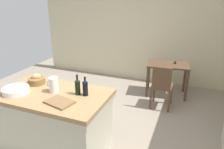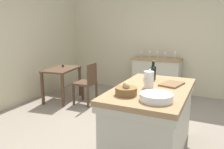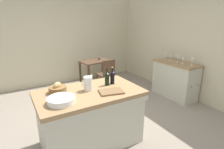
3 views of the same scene
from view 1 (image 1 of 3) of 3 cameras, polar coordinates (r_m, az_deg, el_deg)
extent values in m
plane|color=gray|center=(3.76, -4.98, -14.66)|extent=(6.76, 6.76, 0.00)
cube|color=beige|center=(5.57, 6.73, 11.67)|extent=(5.32, 0.12, 2.60)
cube|color=#99754C|center=(3.06, -15.84, -5.36)|extent=(1.56, 0.92, 0.06)
cube|color=#BCBAA3|center=(3.09, -15.71, -6.53)|extent=(1.54, 0.90, 0.08)
cube|color=#BCBAA3|center=(3.27, -15.05, -12.43)|extent=(1.48, 0.84, 0.84)
cube|color=#513826|center=(4.83, 14.91, 2.59)|extent=(0.97, 0.68, 0.04)
cube|color=#513826|center=(4.73, 9.51, -2.15)|extent=(0.06, 0.06, 0.70)
cube|color=#513826|center=(4.76, 19.52, -2.96)|extent=(0.06, 0.06, 0.70)
cube|color=#513826|center=(5.18, 9.93, -0.09)|extent=(0.06, 0.06, 0.70)
cube|color=#513826|center=(5.21, 19.05, -0.84)|extent=(0.06, 0.06, 0.70)
cylinder|color=black|center=(4.87, 16.71, 3.10)|extent=(0.04, 0.04, 0.05)
cube|color=#513826|center=(4.34, 13.42, -2.94)|extent=(0.40, 0.40, 0.04)
cube|color=#513826|center=(4.09, 13.31, -0.92)|extent=(0.36, 0.03, 0.42)
cube|color=#513826|center=(4.59, 15.73, -5.18)|extent=(0.04, 0.04, 0.44)
cube|color=#513826|center=(4.63, 11.31, -4.56)|extent=(0.04, 0.04, 0.44)
cube|color=#513826|center=(4.27, 15.18, -7.18)|extent=(0.04, 0.04, 0.44)
cube|color=#513826|center=(4.31, 10.42, -6.49)|extent=(0.04, 0.04, 0.44)
cylinder|color=white|center=(3.03, -15.50, -2.68)|extent=(0.13, 0.13, 0.21)
cone|color=white|center=(2.96, -14.80, -0.78)|extent=(0.07, 0.04, 0.06)
torus|color=white|center=(3.07, -16.65, -2.28)|extent=(0.02, 0.10, 0.10)
cylinder|color=white|center=(3.21, -24.57, -3.89)|extent=(0.36, 0.36, 0.08)
cylinder|color=brown|center=(3.41, -19.70, -1.62)|extent=(0.25, 0.25, 0.09)
ellipsoid|color=tan|center=(3.39, -19.83, -0.60)|extent=(0.16, 0.14, 0.10)
cube|color=brown|center=(2.75, -14.02, -7.25)|extent=(0.39, 0.31, 0.02)
cylinder|color=black|center=(2.85, -7.23, -3.84)|extent=(0.07, 0.07, 0.19)
cone|color=black|center=(2.81, -7.33, -1.83)|extent=(0.07, 0.07, 0.02)
cylinder|color=black|center=(2.79, -7.37, -0.96)|extent=(0.03, 0.03, 0.07)
cylinder|color=#B29933|center=(2.78, -7.40, -0.42)|extent=(0.03, 0.03, 0.01)
cylinder|color=black|center=(2.89, -9.26, -3.58)|extent=(0.07, 0.07, 0.20)
cone|color=black|center=(2.85, -9.39, -1.57)|extent=(0.07, 0.07, 0.02)
cylinder|color=black|center=(2.83, -9.44, -0.71)|extent=(0.03, 0.03, 0.07)
cylinder|color=black|center=(2.82, -9.48, -0.17)|extent=(0.03, 0.03, 0.01)
camera|label=2|loc=(4.74, -51.28, 7.28)|focal=36.23mm
camera|label=3|loc=(2.73, -71.67, 1.62)|focal=28.87mm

